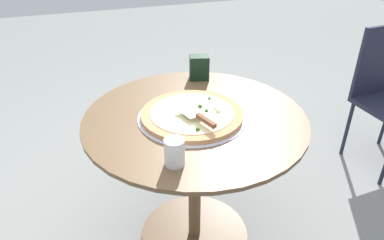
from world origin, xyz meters
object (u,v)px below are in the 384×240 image
at_px(patio_table, 195,155).
at_px(napkin_dispenser, 199,68).
at_px(pizza_on_tray, 192,115).
at_px(pizza_server, 199,116).
at_px(drinking_cup, 175,152).

bearing_deg(patio_table, napkin_dispenser, -111.77).
relative_size(patio_table, pizza_on_tray, 2.07).
height_order(pizza_on_tray, napkin_dispenser, napkin_dispenser).
xyz_separation_m(pizza_server, napkin_dispenser, (-0.16, -0.45, 0.01)).
bearing_deg(napkin_dispenser, pizza_on_tray, -99.01).
height_order(pizza_server, napkin_dispenser, napkin_dispenser).
height_order(patio_table, pizza_server, pizza_server).
relative_size(pizza_on_tray, pizza_server, 2.16).
height_order(patio_table, drinking_cup, drinking_cup).
bearing_deg(pizza_on_tray, pizza_server, 93.25).
bearing_deg(pizza_on_tray, patio_table, -155.59).
bearing_deg(pizza_server, napkin_dispenser, -109.12).
relative_size(pizza_on_tray, napkin_dispenser, 3.72).
height_order(pizza_on_tray, pizza_server, pizza_server).
bearing_deg(drinking_cup, pizza_on_tray, -118.88).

